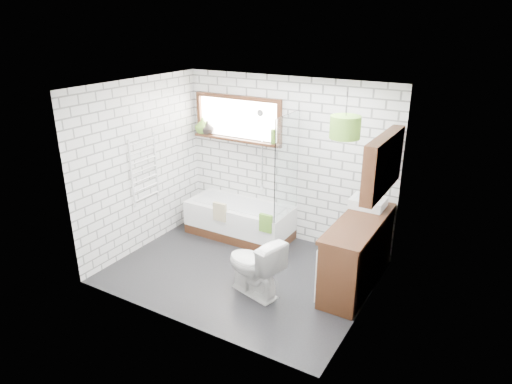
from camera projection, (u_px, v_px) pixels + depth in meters
The scene contains 22 objects.
floor at pixel (242, 272), 6.28m from camera, with size 3.40×2.60×0.01m, color black.
ceiling at pixel (239, 87), 5.37m from camera, with size 3.40×2.60×0.01m, color white.
wall_back at pixel (287, 160), 6.87m from camera, with size 3.40×0.01×2.50m, color white.
wall_front at pixel (174, 224), 4.77m from camera, with size 3.40×0.01×2.50m, color white.
wall_left at pixel (142, 166), 6.63m from camera, with size 0.01×2.60×2.50m, color white.
wall_right at pixel (372, 214), 5.02m from camera, with size 0.01×2.60×2.50m, color white.
window at pixel (237, 119), 7.04m from camera, with size 1.52×0.16×0.68m, color #341A0E.
towel_radiator at pixel (144, 170), 6.62m from camera, with size 0.06×0.52×1.00m, color white.
mirror_cabinet at pixel (383, 164), 5.40m from camera, with size 0.16×1.20×0.70m, color #341A0E.
shower_riser at pixel (262, 151), 6.99m from camera, with size 0.02×0.02×1.30m, color silver.
bathtub at pixel (240, 220), 7.22m from camera, with size 1.66×0.73×0.54m, color white.
shower_screen at pixel (287, 167), 6.47m from camera, with size 0.02×0.72×1.50m, color white.
towel_green at pixel (266, 223), 6.52m from camera, with size 0.20×0.05×0.27m, color #588C2A.
towel_beige at pixel (220, 212), 6.90m from camera, with size 0.22×0.06×0.29m, color tan.
vanity at pixel (358, 253), 5.83m from camera, with size 0.51×1.58×0.91m, color #341A0E.
basin at pixel (368, 202), 6.06m from camera, with size 0.44×0.38×0.13m, color white.
tap at pixel (381, 200), 5.95m from camera, with size 0.03×0.03×0.17m, color silver.
toilet at pixel (254, 265), 5.66m from camera, with size 0.77×0.44×0.79m, color white.
vase_olive at pixel (203, 127), 7.39m from camera, with size 0.25×0.25×0.26m, color #5F912C.
vase_dark at pixel (207, 129), 7.36m from camera, with size 0.20×0.20×0.21m, color black.
bottle at pixel (273, 138), 6.79m from camera, with size 0.07×0.07×0.22m, color #5F912C.
pendant at pixel (345, 127), 5.20m from camera, with size 0.35×0.35×0.26m, color #588C2A.
Camera 1 is at (2.93, -4.61, 3.28)m, focal length 32.00 mm.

